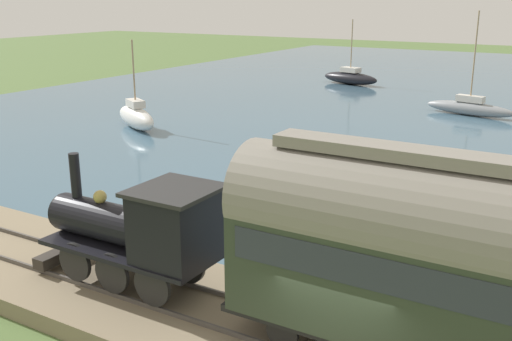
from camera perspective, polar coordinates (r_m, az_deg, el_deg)
name	(u,v)px	position (r m, az deg, el deg)	size (l,w,h in m)	color
steam_locomotive	(142,228)	(15.70, -10.83, -5.41)	(2.04, 5.42, 3.30)	black
passenger_coach	(458,261)	(12.01, 18.67, -8.16)	(2.29, 9.51, 4.62)	black
sailboat_gray	(469,107)	(44.17, 19.66, 5.68)	(2.36, 6.37, 7.04)	gray
sailboat_black	(350,78)	(57.38, 8.96, 8.74)	(3.12, 6.14, 5.92)	black
sailboat_white	(136,117)	(38.15, -11.34, 5.05)	(3.62, 5.12, 5.44)	white
rowboat_mid_harbor	(431,226)	(22.07, 16.37, -5.08)	(2.11, 2.36, 0.32)	beige
rowboat_far_out	(290,235)	(20.38, 3.28, -6.11)	(1.10, 2.34, 0.39)	#B7B2A3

